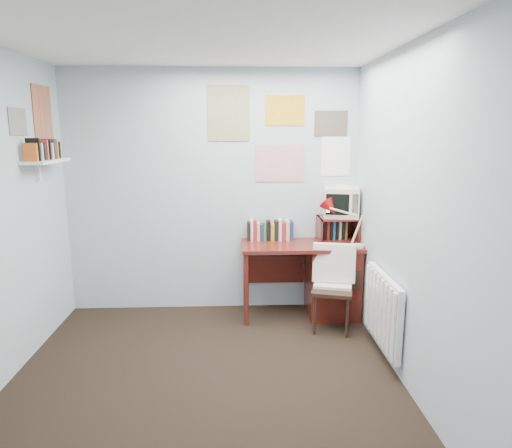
{
  "coord_description": "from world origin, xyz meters",
  "views": [
    {
      "loc": [
        0.25,
        -2.97,
        1.88
      ],
      "look_at": [
        0.42,
        0.93,
        1.08
      ],
      "focal_mm": 32.0,
      "sensor_mm": 36.0,
      "label": 1
    }
  ],
  "objects_px": {
    "desk": "(327,277)",
    "tv_riser": "(337,229)",
    "radiator": "(383,310)",
    "desk_chair": "(332,290)",
    "wall_shelf": "(46,161)",
    "desk_lamp": "(359,227)",
    "crt_tv": "(341,201)"
  },
  "relations": [
    {
      "from": "crt_tv",
      "to": "desk_chair",
      "type": "bearing_deg",
      "value": -97.35
    },
    {
      "from": "desk",
      "to": "desk_chair",
      "type": "xyz_separation_m",
      "value": [
        -0.02,
        -0.38,
        -0.01
      ]
    },
    {
      "from": "desk_chair",
      "to": "crt_tv",
      "type": "relative_size",
      "value": 2.28
    },
    {
      "from": "radiator",
      "to": "desk",
      "type": "bearing_deg",
      "value": 107.24
    },
    {
      "from": "desk_lamp",
      "to": "radiator",
      "type": "distance_m",
      "value": 0.93
    },
    {
      "from": "radiator",
      "to": "desk_chair",
      "type": "bearing_deg",
      "value": 119.51
    },
    {
      "from": "crt_tv",
      "to": "radiator",
      "type": "bearing_deg",
      "value": -71.25
    },
    {
      "from": "desk_chair",
      "to": "tv_riser",
      "type": "xyz_separation_m",
      "value": [
        0.14,
        0.49,
        0.49
      ]
    },
    {
      "from": "desk_chair",
      "to": "wall_shelf",
      "type": "height_order",
      "value": "wall_shelf"
    },
    {
      "from": "tv_riser",
      "to": "crt_tv",
      "type": "height_order",
      "value": "crt_tv"
    },
    {
      "from": "desk_chair",
      "to": "crt_tv",
      "type": "distance_m",
      "value": 0.95
    },
    {
      "from": "tv_riser",
      "to": "wall_shelf",
      "type": "bearing_deg",
      "value": -169.68
    },
    {
      "from": "desk_lamp",
      "to": "wall_shelf",
      "type": "distance_m",
      "value": 2.92
    },
    {
      "from": "desk",
      "to": "tv_riser",
      "type": "bearing_deg",
      "value": 42.96
    },
    {
      "from": "tv_riser",
      "to": "crt_tv",
      "type": "bearing_deg",
      "value": 29.93
    },
    {
      "from": "desk",
      "to": "wall_shelf",
      "type": "bearing_deg",
      "value": -171.6
    },
    {
      "from": "desk_chair",
      "to": "tv_riser",
      "type": "distance_m",
      "value": 0.71
    },
    {
      "from": "desk",
      "to": "crt_tv",
      "type": "distance_m",
      "value": 0.8
    },
    {
      "from": "crt_tv",
      "to": "desk",
      "type": "bearing_deg",
      "value": -128.13
    },
    {
      "from": "desk_lamp",
      "to": "crt_tv",
      "type": "height_order",
      "value": "crt_tv"
    },
    {
      "from": "desk",
      "to": "desk_lamp",
      "type": "bearing_deg",
      "value": -33.04
    },
    {
      "from": "desk_chair",
      "to": "radiator",
      "type": "distance_m",
      "value": 0.63
    },
    {
      "from": "desk",
      "to": "crt_tv",
      "type": "relative_size",
      "value": 3.45
    },
    {
      "from": "desk_lamp",
      "to": "desk_chair",
      "type": "bearing_deg",
      "value": -161.04
    },
    {
      "from": "radiator",
      "to": "wall_shelf",
      "type": "relative_size",
      "value": 1.29
    },
    {
      "from": "tv_riser",
      "to": "wall_shelf",
      "type": "height_order",
      "value": "wall_shelf"
    },
    {
      "from": "desk_lamp",
      "to": "tv_riser",
      "type": "bearing_deg",
      "value": 101.16
    },
    {
      "from": "desk_chair",
      "to": "crt_tv",
      "type": "bearing_deg",
      "value": 86.41
    },
    {
      "from": "radiator",
      "to": "wall_shelf",
      "type": "distance_m",
      "value": 3.15
    },
    {
      "from": "tv_riser",
      "to": "radiator",
      "type": "distance_m",
      "value": 1.15
    },
    {
      "from": "wall_shelf",
      "to": "crt_tv",
      "type": "bearing_deg",
      "value": 10.6
    },
    {
      "from": "desk",
      "to": "wall_shelf",
      "type": "relative_size",
      "value": 1.94
    }
  ]
}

